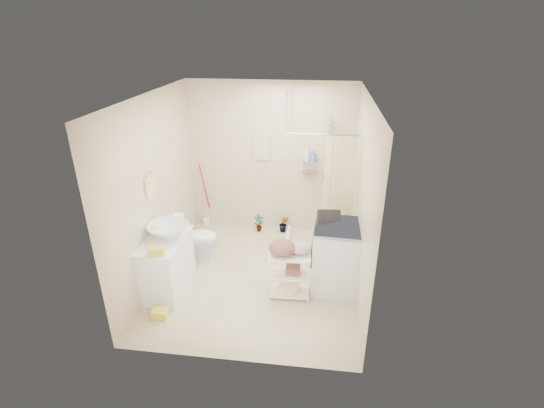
{
  "coord_description": "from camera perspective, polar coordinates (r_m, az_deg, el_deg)",
  "views": [
    {
      "loc": [
        0.84,
        -4.77,
        3.38
      ],
      "look_at": [
        0.19,
        0.25,
        1.08
      ],
      "focal_mm": 26.0,
      "sensor_mm": 36.0,
      "label": 1
    }
  ],
  "objects": [
    {
      "name": "potted_plant_a",
      "position": [
        7.03,
        -1.93,
        -2.81
      ],
      "size": [
        0.2,
        0.17,
        0.32
      ],
      "primitive_type": "imported",
      "rotation": [
        0.0,
        0.0,
        0.39
      ],
      "color": "maroon",
      "rests_on": "ground"
    },
    {
      "name": "ceiling",
      "position": [
        4.9,
        -2.69,
        15.3
      ],
      "size": [
        2.8,
        3.2,
        0.04
      ],
      "primitive_type": "cube",
      "color": "silver",
      "rests_on": "ground"
    },
    {
      "name": "washing_machine",
      "position": [
        5.54,
        9.45,
        -7.5
      ],
      "size": [
        0.69,
        0.71,
        0.95
      ],
      "primitive_type": "cube",
      "rotation": [
        0.0,
        0.0,
        -0.05
      ],
      "color": "silver",
      "rests_on": "ground"
    },
    {
      "name": "wall_right",
      "position": [
        5.23,
        12.89,
        0.4
      ],
      "size": [
        0.04,
        3.2,
        2.6
      ],
      "primitive_type": "cube",
      "color": "beige",
      "rests_on": "ground"
    },
    {
      "name": "potted_plant_b",
      "position": [
        7.01,
        1.73,
        -2.9
      ],
      "size": [
        0.19,
        0.17,
        0.31
      ],
      "primitive_type": "imported",
      "rotation": [
        0.0,
        0.0,
        -0.17
      ],
      "color": "#9A4E29",
      "rests_on": "ground"
    },
    {
      "name": "mop",
      "position": [
        7.18,
        -9.86,
        1.39
      ],
      "size": [
        0.15,
        0.15,
        1.21
      ],
      "primitive_type": null,
      "rotation": [
        0.0,
        0.0,
        0.33
      ],
      "color": "red",
      "rests_on": "ground"
    },
    {
      "name": "shower",
      "position": [
        6.27,
        6.93,
        2.48
      ],
      "size": [
        1.1,
        1.1,
        2.1
      ],
      "primitive_type": null,
      "color": "silver",
      "rests_on": "ground"
    },
    {
      "name": "sink",
      "position": [
        5.41,
        -14.81,
        -3.75
      ],
      "size": [
        0.63,
        0.63,
        0.19
      ],
      "primitive_type": "imported",
      "rotation": [
        0.0,
        0.0,
        0.17
      ],
      "color": "silver",
      "rests_on": "vanity"
    },
    {
      "name": "laundry_rack",
      "position": [
        5.35,
        2.53,
        -9.61
      ],
      "size": [
        0.57,
        0.35,
        0.76
      ],
      "primitive_type": null,
      "rotation": [
        0.0,
        0.0,
        0.04
      ],
      "color": "white",
      "rests_on": "ground"
    },
    {
      "name": "floor",
      "position": [
        5.9,
        -2.19,
        -10.46
      ],
      "size": [
        3.2,
        3.2,
        0.0
      ],
      "primitive_type": "plane",
      "color": "beige",
      "rests_on": "ground"
    },
    {
      "name": "shampoo_bottle_b",
      "position": [
        6.57,
        6.03,
        6.93
      ],
      "size": [
        0.11,
        0.11,
        0.18
      ],
      "primitive_type": "imported",
      "rotation": [
        0.0,
        0.0,
        -0.37
      ],
      "color": "#4859B7",
      "rests_on": "shower"
    },
    {
      "name": "vanity",
      "position": [
        5.61,
        -14.93,
        -8.53
      ],
      "size": [
        0.53,
        0.92,
        0.8
      ],
      "primitive_type": "cube",
      "rotation": [
        0.0,
        0.0,
        -0.02
      ],
      "color": "white",
      "rests_on": "ground"
    },
    {
      "name": "wall_front",
      "position": [
        3.88,
        -6.36,
        -8.12
      ],
      "size": [
        2.8,
        0.04,
        2.6
      ],
      "primitive_type": "cube",
      "color": "beige",
      "rests_on": "ground"
    },
    {
      "name": "toilet",
      "position": [
        6.29,
        -11.04,
        -4.78
      ],
      "size": [
        0.73,
        0.46,
        0.71
      ],
      "primitive_type": "imported",
      "rotation": [
        0.0,
        0.0,
        1.67
      ],
      "color": "white",
      "rests_on": "ground"
    },
    {
      "name": "wall_left",
      "position": [
        5.66,
        -16.53,
        1.87
      ],
      "size": [
        0.04,
        3.2,
        2.6
      ],
      "primitive_type": "cube",
      "color": "beige",
      "rests_on": "ground"
    },
    {
      "name": "towel_ring",
      "position": [
        5.42,
        -17.35,
        2.71
      ],
      "size": [
        0.04,
        0.22,
        0.34
      ],
      "primitive_type": null,
      "color": "#E9DE8A",
      "rests_on": "wall_left"
    },
    {
      "name": "ironing_board",
      "position": [
        5.42,
        7.94,
        -6.75
      ],
      "size": [
        0.35,
        0.22,
        1.18
      ],
      "primitive_type": null,
      "rotation": [
        0.0,
        0.0,
        0.41
      ],
      "color": "black",
      "rests_on": "ground"
    },
    {
      "name": "hanging_towel",
      "position": [
        6.69,
        -1.46,
        8.17
      ],
      "size": [
        0.28,
        0.03,
        0.42
      ],
      "primitive_type": "cube",
      "color": "beige",
      "rests_on": "wall_back"
    },
    {
      "name": "wall_back",
      "position": [
        6.75,
        -0.15,
        6.55
      ],
      "size": [
        2.8,
        0.04,
        2.6
      ],
      "primitive_type": "cube",
      "color": "beige",
      "rests_on": "ground"
    },
    {
      "name": "floor_basket",
      "position": [
        5.35,
        -15.93,
        -14.8
      ],
      "size": [
        0.3,
        0.24,
        0.15
      ],
      "primitive_type": "cube",
      "rotation": [
        0.0,
        0.0,
        0.09
      ],
      "color": "yellow",
      "rests_on": "ground"
    },
    {
      "name": "shampoo_bottle_a",
      "position": [
        6.58,
        5.12,
        7.28
      ],
      "size": [
        0.12,
        0.12,
        0.24
      ],
      "primitive_type": "imported",
      "rotation": [
        0.0,
        0.0,
        0.32
      ],
      "color": "silver",
      "rests_on": "shower"
    },
    {
      "name": "counter_basket",
      "position": [
        5.07,
        -16.32,
        -6.51
      ],
      "size": [
        0.21,
        0.18,
        0.1
      ],
      "primitive_type": "cube",
      "rotation": [
        0.0,
        0.0,
        0.21
      ],
      "color": "gold",
      "rests_on": "vanity"
    },
    {
      "name": "tp_holder",
      "position": [
        5.92,
        -15.33,
        -3.14
      ],
      "size": [
        0.08,
        0.12,
        0.14
      ],
      "primitive_type": null,
      "color": "white",
      "rests_on": "wall_left"
    }
  ]
}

